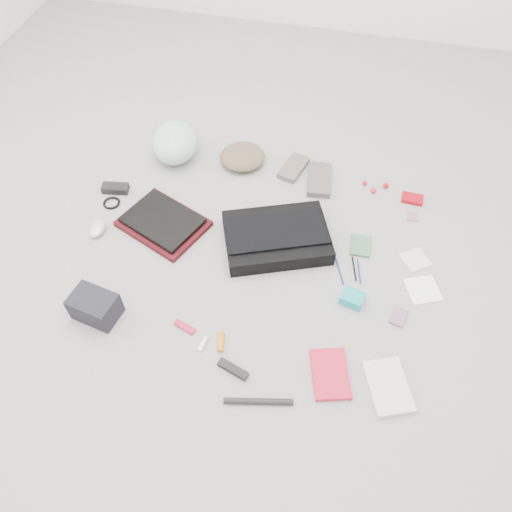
% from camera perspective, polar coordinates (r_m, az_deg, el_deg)
% --- Properties ---
extents(ground_plane, '(4.00, 4.00, 0.00)m').
position_cam_1_polar(ground_plane, '(2.13, -0.00, -0.82)').
color(ground_plane, gray).
extents(messenger_bag, '(0.53, 0.46, 0.07)m').
position_cam_1_polar(messenger_bag, '(2.18, 2.36, 2.12)').
color(messenger_bag, black).
rests_on(messenger_bag, ground_plane).
extents(bag_flap, '(0.48, 0.35, 0.01)m').
position_cam_1_polar(bag_flap, '(2.14, 2.40, 2.85)').
color(bag_flap, black).
rests_on(bag_flap, messenger_bag).
extents(laptop_sleeve, '(0.44, 0.39, 0.03)m').
position_cam_1_polar(laptop_sleeve, '(2.30, -10.54, 3.66)').
color(laptop_sleeve, '#3E0A0F').
rests_on(laptop_sleeve, ground_plane).
extents(laptop, '(0.39, 0.34, 0.02)m').
position_cam_1_polar(laptop, '(2.28, -10.63, 4.04)').
color(laptop, black).
rests_on(laptop, laptop_sleeve).
extents(bike_helmet, '(0.28, 0.32, 0.17)m').
position_cam_1_polar(bike_helmet, '(2.58, -9.27, 12.69)').
color(bike_helmet, silver).
rests_on(bike_helmet, ground_plane).
extents(beanie, '(0.29, 0.28, 0.08)m').
position_cam_1_polar(beanie, '(2.54, -1.56, 11.28)').
color(beanie, brown).
rests_on(beanie, ground_plane).
extents(mitten_left, '(0.14, 0.20, 0.03)m').
position_cam_1_polar(mitten_left, '(2.52, 4.32, 10.02)').
color(mitten_left, '#6B5A50').
rests_on(mitten_left, ground_plane).
extents(mitten_right, '(0.13, 0.23, 0.03)m').
position_cam_1_polar(mitten_right, '(2.47, 7.26, 8.64)').
color(mitten_right, '#5E534E').
rests_on(mitten_right, ground_plane).
extents(power_brick, '(0.13, 0.08, 0.03)m').
position_cam_1_polar(power_brick, '(2.50, -15.78, 7.45)').
color(power_brick, black).
rests_on(power_brick, ground_plane).
extents(cable_coil, '(0.11, 0.11, 0.01)m').
position_cam_1_polar(cable_coil, '(2.45, -16.19, 5.85)').
color(cable_coil, black).
rests_on(cable_coil, ground_plane).
extents(mouse, '(0.06, 0.11, 0.04)m').
position_cam_1_polar(mouse, '(2.34, -17.64, 2.99)').
color(mouse, silver).
rests_on(mouse, ground_plane).
extents(camera_bag, '(0.19, 0.15, 0.11)m').
position_cam_1_polar(camera_bag, '(2.04, -17.92, -5.51)').
color(camera_bag, black).
rests_on(camera_bag, ground_plane).
extents(multitool, '(0.09, 0.05, 0.01)m').
position_cam_1_polar(multitool, '(1.98, -8.17, -8.03)').
color(multitool, '#A8162E').
rests_on(multitool, ground_plane).
extents(toiletry_tube_white, '(0.03, 0.06, 0.02)m').
position_cam_1_polar(toiletry_tube_white, '(1.93, -6.09, -9.97)').
color(toiletry_tube_white, white).
rests_on(toiletry_tube_white, ground_plane).
extents(toiletry_tube_orange, '(0.04, 0.08, 0.02)m').
position_cam_1_polar(toiletry_tube_orange, '(1.93, -4.03, -9.76)').
color(toiletry_tube_orange, orange).
rests_on(toiletry_tube_orange, ground_plane).
extents(u_lock, '(0.12, 0.07, 0.02)m').
position_cam_1_polar(u_lock, '(1.87, -2.63, -12.81)').
color(u_lock, black).
rests_on(u_lock, ground_plane).
extents(bike_pump, '(0.24, 0.07, 0.02)m').
position_cam_1_polar(bike_pump, '(1.82, 0.27, -16.28)').
color(bike_pump, black).
rests_on(bike_pump, ground_plane).
extents(book_red, '(0.18, 0.23, 0.02)m').
position_cam_1_polar(book_red, '(1.88, 8.47, -13.19)').
color(book_red, red).
rests_on(book_red, ground_plane).
extents(book_white, '(0.21, 0.25, 0.02)m').
position_cam_1_polar(book_white, '(1.90, 14.86, -14.22)').
color(book_white, beige).
rests_on(book_white, ground_plane).
extents(notepad, '(0.09, 0.12, 0.01)m').
position_cam_1_polar(notepad, '(2.23, 11.87, 1.16)').
color(notepad, '#3B6848').
rests_on(notepad, ground_plane).
extents(pen_blue, '(0.06, 0.13, 0.01)m').
position_cam_1_polar(pen_blue, '(2.13, 9.51, -1.67)').
color(pen_blue, navy).
rests_on(pen_blue, ground_plane).
extents(pen_black, '(0.04, 0.12, 0.01)m').
position_cam_1_polar(pen_black, '(2.15, 11.16, -1.43)').
color(pen_black, black).
rests_on(pen_black, ground_plane).
extents(pen_navy, '(0.03, 0.13, 0.01)m').
position_cam_1_polar(pen_navy, '(2.15, 11.71, -1.75)').
color(pen_navy, navy).
rests_on(pen_navy, ground_plane).
extents(accordion_wallet, '(0.10, 0.09, 0.04)m').
position_cam_1_polar(accordion_wallet, '(2.04, 10.94, -4.78)').
color(accordion_wallet, '#17A6AB').
rests_on(accordion_wallet, ground_plane).
extents(card_deck, '(0.07, 0.09, 0.01)m').
position_cam_1_polar(card_deck, '(2.06, 15.93, -6.71)').
color(card_deck, '#976186').
rests_on(card_deck, ground_plane).
extents(napkin_top, '(0.15, 0.15, 0.01)m').
position_cam_1_polar(napkin_top, '(2.25, 17.75, -0.41)').
color(napkin_top, silver).
rests_on(napkin_top, ground_plane).
extents(napkin_bottom, '(0.17, 0.17, 0.01)m').
position_cam_1_polar(napkin_bottom, '(2.16, 18.53, -3.68)').
color(napkin_bottom, white).
rests_on(napkin_bottom, ground_plane).
extents(lollipop_a, '(0.03, 0.03, 0.02)m').
position_cam_1_polar(lollipop_a, '(2.50, 12.32, 8.14)').
color(lollipop_a, red).
rests_on(lollipop_a, ground_plane).
extents(lollipop_b, '(0.03, 0.03, 0.03)m').
position_cam_1_polar(lollipop_b, '(2.46, 13.28, 7.30)').
color(lollipop_b, red).
rests_on(lollipop_b, ground_plane).
extents(lollipop_c, '(0.03, 0.03, 0.03)m').
position_cam_1_polar(lollipop_c, '(2.50, 14.61, 7.81)').
color(lollipop_c, red).
rests_on(lollipop_c, ground_plane).
extents(altoids_tin, '(0.10, 0.07, 0.02)m').
position_cam_1_polar(altoids_tin, '(2.48, 17.42, 6.26)').
color(altoids_tin, '#A70813').
rests_on(altoids_tin, ground_plane).
extents(stamp_sheet, '(0.05, 0.06, 0.00)m').
position_cam_1_polar(stamp_sheet, '(2.41, 17.43, 4.32)').
color(stamp_sheet, '#9D6882').
rests_on(stamp_sheet, ground_plane).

